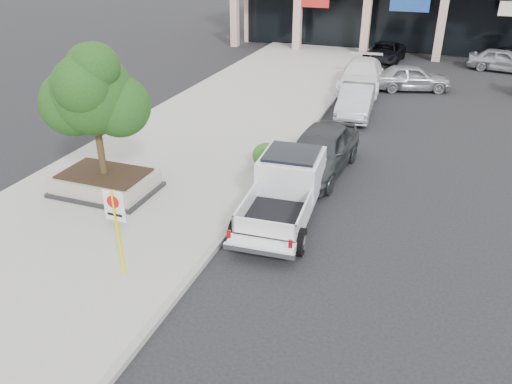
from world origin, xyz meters
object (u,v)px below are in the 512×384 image
planter (106,182)px  curb_car_d (384,53)px  pickup_truck (284,191)px  curb_car_c (361,75)px  planter_tree (99,93)px  lot_car_a (411,77)px  curb_car_b (356,101)px  curb_car_a (320,151)px  lot_car_e (503,60)px  no_parking_sign (117,222)px

planter → curb_car_d: (5.93, 22.99, 0.20)m
pickup_truck → curb_car_c: 15.24m
planter_tree → lot_car_a: bearing=63.9°
curb_car_b → curb_car_d: (-0.22, 11.82, -0.03)m
pickup_truck → curb_car_a: bearing=82.7°
lot_car_a → lot_car_e: size_ratio=1.02×
planter_tree → curb_car_c: (5.45, 15.75, -2.62)m
curb_car_a → curb_car_d: bearing=95.1°
planter_tree → curb_car_b: 12.85m
planter → no_parking_sign: no_parking_sign is taller
planter_tree → curb_car_d: (5.80, 22.84, -2.73)m
planter → curb_car_d: size_ratio=0.65×
lot_car_a → no_parking_sign: bearing=148.5°
no_parking_sign → lot_car_a: size_ratio=0.55×
planter_tree → lot_car_e: size_ratio=0.98×
no_parking_sign → lot_car_e: 28.81m
planter → planter_tree: bearing=49.0°
no_parking_sign → curb_car_b: no_parking_sign is taller
curb_car_b → lot_car_e: (7.13, 12.11, -0.01)m
no_parking_sign → lot_car_a: bearing=75.8°
no_parking_sign → pickup_truck: 5.20m
curb_car_d → lot_car_e: 7.35m
planter_tree → curb_car_c: 16.87m
planter_tree → curb_car_a: size_ratio=0.82×
curb_car_d → lot_car_a: 6.71m
pickup_truck → lot_car_a: 16.20m
pickup_truck → lot_car_e: size_ratio=1.34×
curb_car_a → no_parking_sign: bearing=-106.3°
planter_tree → planter: bearing=-131.0°
curb_car_a → curb_car_c: 11.67m
curb_car_a → lot_car_e: 20.35m
lot_car_a → lot_car_e: 8.31m
planter_tree → pickup_truck: planter_tree is taller
pickup_truck → curb_car_b: bearing=84.8°
curb_car_d → lot_car_a: (2.30, -6.31, 0.03)m
pickup_truck → lot_car_e: 23.80m
lot_car_e → pickup_truck: bearing=173.2°
planter_tree → curb_car_c: planter_tree is taller
pickup_truck → no_parking_sign: bearing=-126.7°
planter → curb_car_b: size_ratio=0.74×
curb_car_a → curb_car_b: 6.94m
planter → curb_car_c: 16.86m
planter_tree → curb_car_d: planter_tree is taller
curb_car_b → planter_tree: bearing=-122.7°
planter → pickup_truck: size_ratio=0.58×
no_parking_sign → curb_car_d: (2.84, 26.65, -0.95)m
planter → curb_car_c: curb_car_c is taller
pickup_truck → curb_car_a: size_ratio=1.13×
planter_tree → lot_car_e: (13.15, 23.13, -2.72)m
no_parking_sign → curb_car_a: bearing=69.1°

